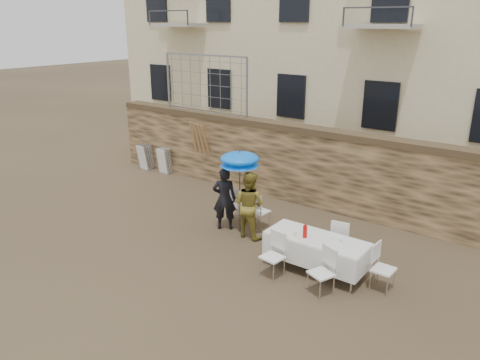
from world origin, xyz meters
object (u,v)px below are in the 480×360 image
Objects in this scene: umbrella at (240,161)px; couple_chair_left at (238,204)px; woman_dress at (249,205)px; soda_bottle at (305,232)px; table_chair_side at (384,268)px; banquet_table at (317,239)px; table_chair_front_right at (321,272)px; man_suit at (224,199)px; chair_stack_right at (167,160)px; table_chair_front_left at (272,256)px; couple_chair_right at (260,210)px; table_chair_back at (341,239)px; chair_stack_left at (149,156)px.

couple_chair_left is at bearing 131.63° from umbrella.
soda_bottle is (1.90, -0.71, 0.08)m from woman_dress.
umbrella reaches higher than table_chair_side.
table_chair_side reaches higher than banquet_table.
table_chair_front_right is at bearing -25.50° from umbrella.
man_suit is 0.64m from couple_chair_left.
table_chair_front_left is at bearing -29.38° from chair_stack_right.
chair_stack_right is (-7.79, 3.77, -0.02)m from table_chair_front_right.
chair_stack_right reaches higher than banquet_table.
couple_chair_left and table_chair_side have the same top height.
couple_chair_left is at bearing 158.77° from banquet_table.
table_chair_side is at bearing 170.17° from couple_chair_right.
umbrella reaches higher than table_chair_back.
umbrella is at bearing -15.11° from woman_dress.
woman_dress is 0.78× the size of banquet_table.
couple_chair_right is 3.69× the size of soda_bottle.
table_chair_front_right is at bearing 7.74° from table_chair_front_left.
table_chair_side is (1.60, 0.25, -0.43)m from soda_bottle.
table_chair_front_left is at bearing 139.76° from woman_dress.
woman_dress is 2.17m from banquet_table.
couple_chair_right is 1.00× the size of table_chair_front_right.
table_chair_front_left is at bearing -37.26° from umbrella.
man_suit is 5.89m from chair_stack_left.
chair_stack_left is at bearing -23.46° from table_chair_back.
table_chair_front_right is 8.66m from chair_stack_right.
soda_bottle is 1.11m from table_chair_back.
table_chair_front_left is at bearing 145.46° from couple_chair_left.
chair_stack_left is (-8.39, 2.22, -0.02)m from table_chair_back.
man_suit is 0.98× the size of woman_dress.
couple_chair_left is 1.00× the size of table_chair_side.
chair_stack_right is (-4.44, 1.91, -0.02)m from couple_chair_left.
table_chair_front_right is (0.50, -0.75, -0.25)m from banquet_table.
chair_stack_left is (-8.69, 3.77, -0.02)m from table_chair_front_right.
couple_chair_right and table_chair_back have the same top height.
couple_chair_right is 1.00× the size of table_chair_front_left.
woman_dress is 2.03m from soda_bottle.
chair_stack_left is at bearing 161.34° from table_chair_front_left.
woman_dress is 1.06m from umbrella.
woman_dress is 6.58m from chair_stack_left.
couple_chair_right is 2.36m from soda_bottle.
couple_chair_left is at bearing -14.41° from table_chair_back.
table_chair_front_left and table_chair_front_right have the same top height.
umbrella is 2.02× the size of table_chair_side.
woman_dress is at bearing 148.74° from couple_chair_left.
table_chair_back is (3.05, 0.24, -0.33)m from man_suit.
table_chair_front_right is 1.04× the size of chair_stack_right.
man_suit is 4.29m from table_chair_side.
chair_stack_left is at bearing -11.53° from couple_chair_right.
man_suit is 1.75× the size of chair_stack_right.
umbrella is at bearing 84.27° from table_chair_side.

